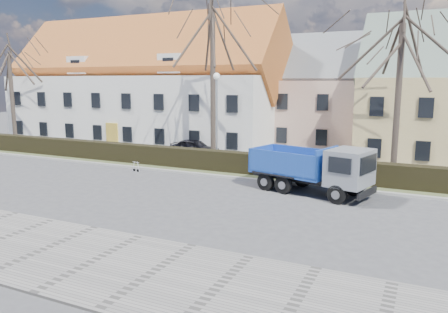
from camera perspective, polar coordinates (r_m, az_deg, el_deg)
The scene contains 14 objects.
ground at distance 22.94m, azimuth -6.50°, elevation -4.86°, with size 120.00×120.00×0.00m, color #454547.
sidewalk_near at distance 16.67m, azimuth -22.32°, elevation -11.17°, with size 80.00×5.00×0.08m, color gray.
curb_far at distance 26.83m, azimuth -1.34°, elevation -2.49°, with size 80.00×0.30×0.12m, color gray.
grass_strip at distance 28.24m, azimuth 0.11°, elevation -1.88°, with size 80.00×3.00×0.10m, color #424D2B.
hedge at distance 27.94m, azimuth -0.06°, elevation -0.75°, with size 60.00×0.90×1.30m, color black.
building_white at distance 42.73m, azimuth -10.25°, elevation 8.33°, with size 26.80×10.80×9.50m, color white, non-canonical shape.
building_pink at distance 39.63m, azimuth 14.06°, elevation 6.99°, with size 10.80×8.80×8.00m, color #CDA491, non-canonical shape.
tree_0 at distance 43.42m, azimuth -26.01°, elevation 7.78°, with size 7.20×7.20×9.90m, color #362C25, non-canonical shape.
tree_1 at distance 30.59m, azimuth -1.47°, elevation 10.86°, with size 9.20×9.20×12.65m, color #362C25, non-canonical shape.
tree_2 at distance 27.38m, azimuth 21.86°, elevation 8.54°, with size 8.00×8.00×11.00m, color #362C25, non-canonical shape.
dump_truck at distance 23.20m, azimuth 10.68°, elevation -1.48°, with size 6.55×2.43×2.62m, color #163B97, non-canonical shape.
streetlight at distance 28.90m, azimuth -0.95°, elevation 4.70°, with size 0.50×0.50×6.39m, color #94999F, non-canonical shape.
cart_frame at distance 28.91m, azimuth -11.74°, elevation -1.19°, with size 0.78×0.44×0.71m, color silver, non-canonical shape.
parked_car_a at distance 33.86m, azimuth -3.87°, elevation 1.16°, with size 1.59×3.96×1.35m, color black.
Camera 1 is at (11.73, -18.83, 5.83)m, focal length 35.00 mm.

